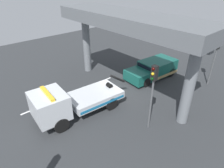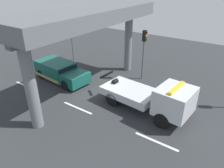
{
  "view_description": "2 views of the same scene",
  "coord_description": "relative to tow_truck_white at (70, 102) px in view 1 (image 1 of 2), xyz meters",
  "views": [
    {
      "loc": [
        9.74,
        9.93,
        8.73
      ],
      "look_at": [
        0.7,
        -0.15,
        1.07
      ],
      "focal_mm": 31.11,
      "sensor_mm": 36.0,
      "label": 1
    },
    {
      "loc": [
        9.09,
        -11.44,
        8.27
      ],
      "look_at": [
        1.11,
        0.11,
        1.1
      ],
      "focal_mm": 33.61,
      "sensor_mm": 36.0,
      "label": 2
    }
  ],
  "objects": [
    {
      "name": "overpass_structure",
      "position": [
        -5.29,
        0.07,
        4.35
      ],
      "size": [
        3.6,
        12.83,
        6.38
      ],
      "color": "slate",
      "rests_on": "ground"
    },
    {
      "name": "lane_stripe_east",
      "position": [
        1.39,
        -2.52,
        -1.2
      ],
      "size": [
        2.6,
        0.16,
        0.01
      ],
      "primitive_type": "cube",
      "color": "silver",
      "rests_on": "ground"
    },
    {
      "name": "traffic_light_near",
      "position": [
        -11.59,
        4.36,
        1.92
      ],
      "size": [
        0.39,
        0.32,
        4.29
      ],
      "color": "#515456",
      "rests_on": "ground"
    },
    {
      "name": "lane_stripe_west",
      "position": [
        -10.61,
        -2.52,
        -1.2
      ],
      "size": [
        2.6,
        0.16,
        0.01
      ],
      "primitive_type": "cube",
      "color": "silver",
      "rests_on": "ground"
    },
    {
      "name": "towed_van_green",
      "position": [
        -9.07,
        0.07,
        -0.42
      ],
      "size": [
        5.36,
        2.61,
        1.58
      ],
      "color": "#145147",
      "rests_on": "ground"
    },
    {
      "name": "ground_plane",
      "position": [
        -4.61,
        0.07,
        -1.25
      ],
      "size": [
        60.0,
        40.0,
        0.1
      ],
      "primitive_type": "cube",
      "color": "#2D3033"
    },
    {
      "name": "traffic_light_far",
      "position": [
        -3.09,
        4.36,
        2.0
      ],
      "size": [
        0.39,
        0.32,
        4.39
      ],
      "color": "#515456",
      "rests_on": "ground"
    },
    {
      "name": "tow_truck_white",
      "position": [
        0.0,
        0.0,
        0.0
      ],
      "size": [
        7.33,
        2.89,
        2.46
      ],
      "color": "silver",
      "rests_on": "ground"
    },
    {
      "name": "lane_stripe_mid",
      "position": [
        -4.61,
        -2.52,
        -1.2
      ],
      "size": [
        2.6,
        0.16,
        0.01
      ],
      "primitive_type": "cube",
      "color": "silver",
      "rests_on": "ground"
    }
  ]
}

